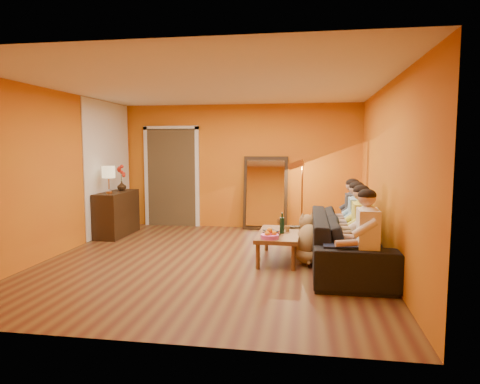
% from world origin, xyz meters
% --- Properties ---
extents(room_shell, '(5.00, 5.50, 2.60)m').
position_xyz_m(room_shell, '(0.00, 0.37, 1.30)').
color(room_shell, brown).
rests_on(room_shell, ground).
extents(white_accent, '(0.02, 1.90, 2.58)m').
position_xyz_m(white_accent, '(-2.48, 1.75, 1.30)').
color(white_accent, white).
rests_on(white_accent, wall_left).
extents(doorway_recess, '(1.06, 0.30, 2.10)m').
position_xyz_m(doorway_recess, '(-1.50, 2.83, 1.05)').
color(doorway_recess, '#3F2D19').
rests_on(doorway_recess, floor).
extents(door_jamb_left, '(0.08, 0.06, 2.20)m').
position_xyz_m(door_jamb_left, '(-2.07, 2.71, 1.05)').
color(door_jamb_left, white).
rests_on(door_jamb_left, wall_back).
extents(door_jamb_right, '(0.08, 0.06, 2.20)m').
position_xyz_m(door_jamb_right, '(-0.93, 2.71, 1.05)').
color(door_jamb_right, white).
rests_on(door_jamb_right, wall_back).
extents(door_header, '(1.22, 0.06, 0.08)m').
position_xyz_m(door_header, '(-1.50, 2.71, 2.12)').
color(door_header, white).
rests_on(door_header, wall_back).
extents(mirror_frame, '(0.92, 0.27, 1.51)m').
position_xyz_m(mirror_frame, '(0.55, 2.63, 0.76)').
color(mirror_frame, black).
rests_on(mirror_frame, floor).
extents(mirror_glass, '(0.78, 0.21, 1.35)m').
position_xyz_m(mirror_glass, '(0.55, 2.59, 0.76)').
color(mirror_glass, white).
rests_on(mirror_glass, mirror_frame).
extents(sideboard, '(0.44, 1.18, 0.85)m').
position_xyz_m(sideboard, '(-2.24, 1.55, 0.42)').
color(sideboard, black).
rests_on(sideboard, floor).
extents(table_lamp, '(0.24, 0.24, 0.51)m').
position_xyz_m(table_lamp, '(-2.24, 1.25, 1.10)').
color(table_lamp, beige).
rests_on(table_lamp, sideboard).
extents(sofa, '(2.57, 1.01, 0.75)m').
position_xyz_m(sofa, '(2.00, 0.01, 0.38)').
color(sofa, black).
rests_on(sofa, floor).
extents(coffee_table, '(0.64, 1.23, 0.42)m').
position_xyz_m(coffee_table, '(0.99, 0.22, 0.21)').
color(coffee_table, brown).
rests_on(coffee_table, floor).
extents(floor_lamp, '(0.32, 0.27, 1.44)m').
position_xyz_m(floor_lamp, '(1.31, 1.94, 0.72)').
color(floor_lamp, '#B26E34').
rests_on(floor_lamp, floor).
extents(dog, '(0.58, 0.72, 0.74)m').
position_xyz_m(dog, '(1.45, 0.12, 0.37)').
color(dog, olive).
rests_on(dog, floor).
extents(person_far_left, '(0.70, 0.44, 1.22)m').
position_xyz_m(person_far_left, '(2.13, -0.99, 0.61)').
color(person_far_left, white).
rests_on(person_far_left, sofa).
extents(person_mid_left, '(0.70, 0.44, 1.22)m').
position_xyz_m(person_mid_left, '(2.13, -0.44, 0.61)').
color(person_mid_left, '#E5E44C').
rests_on(person_mid_left, sofa).
extents(person_mid_right, '(0.70, 0.44, 1.22)m').
position_xyz_m(person_mid_right, '(2.13, 0.11, 0.61)').
color(person_mid_right, '#98CAEB').
rests_on(person_mid_right, sofa).
extents(person_far_right, '(0.70, 0.44, 1.22)m').
position_xyz_m(person_far_right, '(2.13, 0.66, 0.61)').
color(person_far_right, '#343338').
rests_on(person_far_right, sofa).
extents(fruit_bowl, '(0.26, 0.26, 0.16)m').
position_xyz_m(fruit_bowl, '(0.89, -0.23, 0.50)').
color(fruit_bowl, '#EE54B5').
rests_on(fruit_bowl, coffee_table).
extents(wine_bottle, '(0.07, 0.07, 0.31)m').
position_xyz_m(wine_bottle, '(1.04, 0.17, 0.58)').
color(wine_bottle, black).
rests_on(wine_bottle, coffee_table).
extents(tumbler, '(0.11, 0.11, 0.09)m').
position_xyz_m(tumbler, '(1.11, 0.34, 0.46)').
color(tumbler, '#B27F3F').
rests_on(tumbler, coffee_table).
extents(laptop, '(0.41, 0.31, 0.03)m').
position_xyz_m(laptop, '(1.17, 0.57, 0.43)').
color(laptop, black).
rests_on(laptop, coffee_table).
extents(book_lower, '(0.29, 0.31, 0.02)m').
position_xyz_m(book_lower, '(0.81, 0.02, 0.43)').
color(book_lower, black).
rests_on(book_lower, coffee_table).
extents(book_mid, '(0.20, 0.26, 0.02)m').
position_xyz_m(book_mid, '(0.82, 0.03, 0.45)').
color(book_mid, red).
rests_on(book_mid, book_lower).
extents(book_upper, '(0.26, 0.28, 0.02)m').
position_xyz_m(book_upper, '(0.81, 0.01, 0.47)').
color(book_upper, black).
rests_on(book_upper, book_mid).
extents(vase, '(0.18, 0.18, 0.18)m').
position_xyz_m(vase, '(-2.24, 1.80, 0.94)').
color(vase, black).
rests_on(vase, sideboard).
extents(flowers, '(0.17, 0.17, 0.51)m').
position_xyz_m(flowers, '(-2.24, 1.80, 1.23)').
color(flowers, red).
rests_on(flowers, vase).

